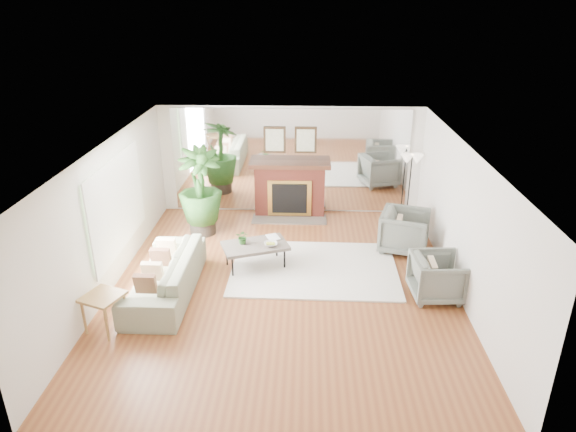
{
  "coord_description": "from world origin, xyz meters",
  "views": [
    {
      "loc": [
        0.37,
        -7.87,
        4.71
      ],
      "look_at": [
        0.06,
        0.6,
        1.09
      ],
      "focal_mm": 32.0,
      "sensor_mm": 36.0,
      "label": 1
    }
  ],
  "objects_px": {
    "armchair_front": "(437,277)",
    "side_table": "(103,301)",
    "potted_ficus": "(200,189)",
    "fireplace": "(290,188)",
    "armchair_back": "(405,231)",
    "coffee_table": "(255,246)",
    "sofa": "(165,275)",
    "floor_lamp": "(411,164)"
  },
  "relations": [
    {
      "from": "fireplace",
      "to": "potted_ficus",
      "type": "relative_size",
      "value": 1.08
    },
    {
      "from": "floor_lamp",
      "to": "side_table",
      "type": "bearing_deg",
      "value": -139.92
    },
    {
      "from": "fireplace",
      "to": "sofa",
      "type": "distance_m",
      "value": 4.1
    },
    {
      "from": "side_table",
      "to": "potted_ficus",
      "type": "xyz_separation_m",
      "value": [
        0.8,
        3.56,
        0.5
      ]
    },
    {
      "from": "floor_lamp",
      "to": "fireplace",
      "type": "bearing_deg",
      "value": 176.63
    },
    {
      "from": "fireplace",
      "to": "sofa",
      "type": "relative_size",
      "value": 0.84
    },
    {
      "from": "fireplace",
      "to": "side_table",
      "type": "xyz_separation_m",
      "value": [
        -2.65,
        -4.66,
        -0.15
      ]
    },
    {
      "from": "potted_ficus",
      "to": "floor_lamp",
      "type": "xyz_separation_m",
      "value": [
        4.55,
        0.94,
        0.3
      ]
    },
    {
      "from": "armchair_front",
      "to": "potted_ficus",
      "type": "distance_m",
      "value": 5.1
    },
    {
      "from": "armchair_front",
      "to": "side_table",
      "type": "bearing_deg",
      "value": 98.71
    },
    {
      "from": "armchair_front",
      "to": "potted_ficus",
      "type": "relative_size",
      "value": 0.44
    },
    {
      "from": "sofa",
      "to": "floor_lamp",
      "type": "xyz_separation_m",
      "value": [
        4.72,
        3.4,
        0.95
      ]
    },
    {
      "from": "coffee_table",
      "to": "armchair_front",
      "type": "bearing_deg",
      "value": -16.59
    },
    {
      "from": "armchair_back",
      "to": "side_table",
      "type": "bearing_deg",
      "value": 137.14
    },
    {
      "from": "armchair_back",
      "to": "potted_ficus",
      "type": "bearing_deg",
      "value": 97.96
    },
    {
      "from": "coffee_table",
      "to": "side_table",
      "type": "xyz_separation_m",
      "value": [
        -2.09,
        -2.08,
        0.08
      ]
    },
    {
      "from": "fireplace",
      "to": "armchair_front",
      "type": "distance_m",
      "value": 4.39
    },
    {
      "from": "coffee_table",
      "to": "potted_ficus",
      "type": "xyz_separation_m",
      "value": [
        -1.29,
        1.49,
        0.58
      ]
    },
    {
      "from": "sofa",
      "to": "armchair_front",
      "type": "relative_size",
      "value": 2.9
    },
    {
      "from": "floor_lamp",
      "to": "potted_ficus",
      "type": "bearing_deg",
      "value": -168.32
    },
    {
      "from": "fireplace",
      "to": "coffee_table",
      "type": "xyz_separation_m",
      "value": [
        -0.56,
        -2.58,
        -0.22
      ]
    },
    {
      "from": "sofa",
      "to": "potted_ficus",
      "type": "height_order",
      "value": "potted_ficus"
    },
    {
      "from": "side_table",
      "to": "floor_lamp",
      "type": "xyz_separation_m",
      "value": [
        5.35,
        4.5,
        0.8
      ]
    },
    {
      "from": "coffee_table",
      "to": "armchair_back",
      "type": "height_order",
      "value": "armchair_back"
    },
    {
      "from": "sofa",
      "to": "side_table",
      "type": "xyz_separation_m",
      "value": [
        -0.63,
        -1.1,
        0.16
      ]
    },
    {
      "from": "sofa",
      "to": "side_table",
      "type": "relative_size",
      "value": 3.52
    },
    {
      "from": "potted_ficus",
      "to": "floor_lamp",
      "type": "relative_size",
      "value": 1.24
    },
    {
      "from": "armchair_front",
      "to": "coffee_table",
      "type": "bearing_deg",
      "value": 69.9
    },
    {
      "from": "potted_ficus",
      "to": "sofa",
      "type": "bearing_deg",
      "value": -93.93
    },
    {
      "from": "fireplace",
      "to": "floor_lamp",
      "type": "distance_m",
      "value": 2.78
    },
    {
      "from": "armchair_back",
      "to": "armchair_front",
      "type": "relative_size",
      "value": 1.1
    },
    {
      "from": "sofa",
      "to": "floor_lamp",
      "type": "distance_m",
      "value": 5.89
    },
    {
      "from": "coffee_table",
      "to": "potted_ficus",
      "type": "relative_size",
      "value": 0.71
    },
    {
      "from": "armchair_back",
      "to": "floor_lamp",
      "type": "bearing_deg",
      "value": 4.91
    },
    {
      "from": "sofa",
      "to": "floor_lamp",
      "type": "height_order",
      "value": "floor_lamp"
    },
    {
      "from": "fireplace",
      "to": "sofa",
      "type": "xyz_separation_m",
      "value": [
        -2.02,
        -3.56,
        -0.3
      ]
    },
    {
      "from": "fireplace",
      "to": "armchair_back",
      "type": "height_order",
      "value": "fireplace"
    },
    {
      "from": "sofa",
      "to": "armchair_back",
      "type": "relative_size",
      "value": 2.64
    },
    {
      "from": "fireplace",
      "to": "coffee_table",
      "type": "bearing_deg",
      "value": -102.24
    },
    {
      "from": "coffee_table",
      "to": "side_table",
      "type": "relative_size",
      "value": 1.95
    },
    {
      "from": "coffee_table",
      "to": "armchair_back",
      "type": "bearing_deg",
      "value": 15.49
    },
    {
      "from": "armchair_back",
      "to": "side_table",
      "type": "xyz_separation_m",
      "value": [
        -5.0,
        -2.88,
        0.09
      ]
    }
  ]
}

